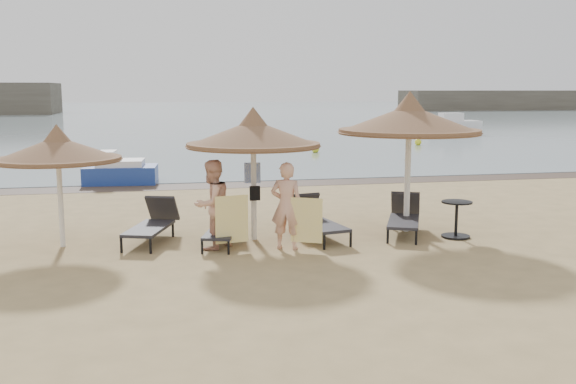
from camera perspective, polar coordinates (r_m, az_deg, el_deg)
name	(u,v)px	position (r m, az deg, el deg)	size (l,w,h in m)	color
ground	(277,255)	(12.45, -1.02, -5.64)	(160.00, 160.00, 0.00)	tan
sea	(172,112)	(91.92, -10.27, 7.00)	(200.00, 140.00, 0.03)	slate
wet_sand_strip	(225,185)	(21.58, -5.60, 0.63)	(200.00, 1.60, 0.01)	#4B3B30
palapa_left	(58,150)	(13.58, -19.79, 3.57)	(2.52, 2.52, 2.49)	white
palapa_center	(253,134)	(13.43, -3.11, 5.14)	(2.84, 2.84, 2.82)	white
palapa_right	(409,120)	(14.45, 10.72, 6.30)	(3.17, 3.17, 3.14)	white
lounger_far_left	(153,222)	(13.83, -11.90, -2.66)	(1.24, 2.07, 0.88)	black
lounger_near_left	(224,227)	(13.41, -5.75, -3.09)	(1.02, 1.82, 0.77)	black
lounger_near_right	(315,219)	(13.87, 2.41, -2.42)	(1.03, 2.08, 0.89)	black
lounger_far_right	(404,216)	(14.46, 10.29, -2.13)	(1.36, 2.02, 0.86)	black
side_table	(456,220)	(14.32, 14.73, -2.46)	(0.66, 0.66, 0.79)	black
person_left	(212,197)	(12.85, -6.77, -0.49)	(0.96, 0.62, 2.08)	#E4A789
person_right	(287,199)	(12.73, -0.13, -0.61)	(0.94, 0.61, 2.04)	#E4A789
towel_left	(232,219)	(12.61, -5.02, -2.44)	(0.67, 0.16, 0.95)	yellow
towel_right	(306,220)	(12.64, 1.65, -2.53)	(0.58, 0.30, 0.90)	yellow
bag_patterned	(252,173)	(13.69, -3.19, 1.71)	(0.34, 0.13, 0.43)	white
bag_dark	(255,193)	(13.41, -2.96, -0.11)	(0.22, 0.09, 0.30)	black
pedal_boat	(120,171)	(22.54, -14.71, 1.79)	(2.50, 1.61, 1.12)	navy
buoy_left	(73,148)	(35.21, -18.57, 3.75)	(0.34, 0.34, 0.34)	yellow
buoy_mid	(265,136)	(41.64, -2.04, 4.96)	(0.31, 0.31, 0.31)	yellow
buoy_right	(418,142)	(37.42, 11.49, 4.37)	(0.39, 0.39, 0.39)	yellow
buoy_extra	(315,149)	(32.40, 2.46, 3.84)	(0.39, 0.39, 0.39)	yellow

